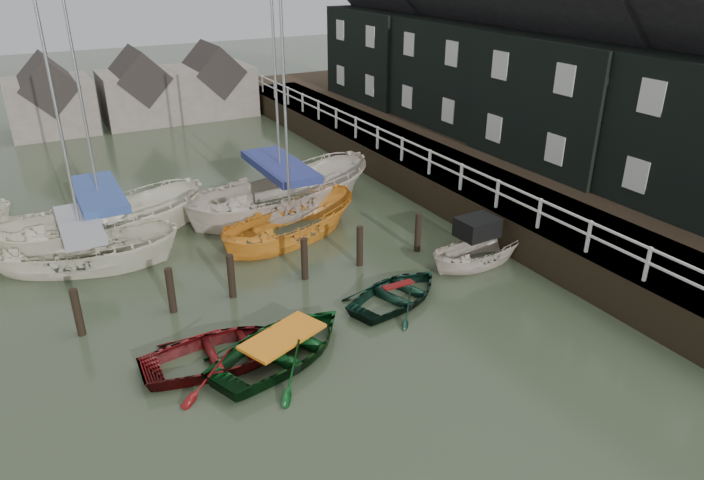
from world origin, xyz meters
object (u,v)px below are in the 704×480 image
rowboat_red (224,362)px  rowboat_dkgreen (398,300)px  sailboat_a (87,263)px  motorboat (478,259)px  sailboat_c (291,236)px  rowboat_green (284,357)px  sailboat_b (106,236)px  sailboat_d (282,209)px

rowboat_red → rowboat_dkgreen: 5.58m
rowboat_red → sailboat_a: sailboat_a is taller
motorboat → sailboat_c: (-4.69, 4.93, -0.10)m
rowboat_green → rowboat_dkgreen: rowboat_green is taller
rowboat_dkgreen → motorboat: (3.72, 0.86, 0.12)m
rowboat_dkgreen → sailboat_b: sailboat_b is taller
rowboat_red → motorboat: bearing=-79.9°
sailboat_b → sailboat_d: 6.72m
sailboat_d → sailboat_c: bearing=157.2°
sailboat_c → sailboat_d: size_ratio=0.80×
rowboat_red → rowboat_dkgreen: rowboat_red is taller
rowboat_green → rowboat_red: bearing=47.2°
sailboat_b → rowboat_red: bearing=-173.9°
rowboat_red → sailboat_c: (4.59, 6.29, 0.01)m
sailboat_d → sailboat_b: bearing=77.8°
motorboat → sailboat_a: bearing=58.8°
rowboat_green → sailboat_c: bearing=-46.9°
sailboat_b → sailboat_c: size_ratio=1.22×
rowboat_green → sailboat_d: 10.13m
sailboat_b → sailboat_a: bearing=152.4°
rowboat_green → sailboat_b: bearing=-6.2°
rowboat_red → motorboat: size_ratio=1.05×
rowboat_green → sailboat_a: bearing=3.0°
sailboat_b → rowboat_green: bearing=-166.5°
motorboat → sailboat_b: sailboat_b is taller
sailboat_c → motorboat: bearing=-153.9°
sailboat_b → sailboat_c: bearing=-119.8°
motorboat → sailboat_a: size_ratio=0.36×
sailboat_a → sailboat_c: (6.90, -1.17, -0.05)m
sailboat_b → sailboat_c: 6.74m
rowboat_green → sailboat_b: 10.33m
sailboat_c → sailboat_d: (0.71, 2.53, 0.04)m
rowboat_dkgreen → motorboat: bearing=-95.6°
rowboat_red → rowboat_dkgreen: bearing=-83.1°
rowboat_red → sailboat_a: bearing=18.9°
rowboat_red → sailboat_c: sailboat_c is taller
rowboat_dkgreen → sailboat_a: (-7.87, 6.96, 0.06)m
motorboat → rowboat_red: bearing=94.9°
rowboat_dkgreen → sailboat_b: (-6.95, 8.90, 0.06)m
rowboat_dkgreen → sailboat_c: bearing=-9.0°
sailboat_c → sailboat_b: bearing=45.1°
motorboat → sailboat_b: size_ratio=0.30×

